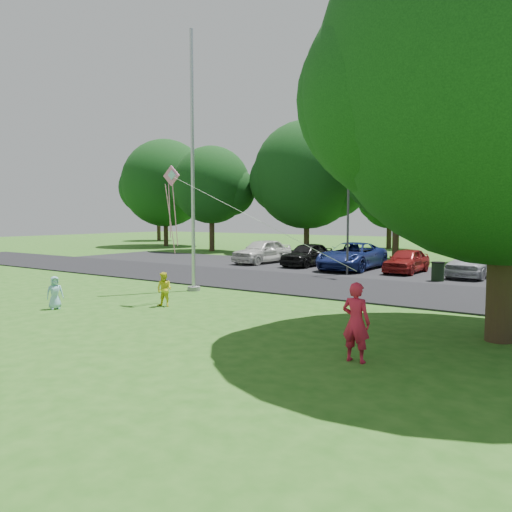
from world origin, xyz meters
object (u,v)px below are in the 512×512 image
Objects in this scene: big_tree at (503,82)px; child_blue at (55,293)px; woman at (356,322)px; trash_can at (438,272)px; street_lamp at (351,207)px; kite at (174,189)px; child_yellow at (164,289)px; flagpole at (193,184)px.

big_tree is 10.10× the size of child_blue.
big_tree is at bearing -52.29° from child_blue.
trash_can is at bearing -80.51° from woman.
street_lamp is 13.02m from big_tree.
child_yellow is at bearing -89.40° from kite.
flagpole reaches higher than street_lamp.
trash_can is at bearing 21.02° from street_lamp.
child_blue is at bearing -87.15° from street_lamp.
big_tree is 13.70m from child_blue.
woman is (-2.00, -3.38, -5.13)m from big_tree.
flagpole is 11.41m from trash_can.
child_yellow is at bearing -63.95° from flagpole.
street_lamp reaches higher than child_yellow.
big_tree is at bearing -0.05° from kite.
big_tree is 11.05m from child_yellow.
big_tree is 6.50× the size of woman.
woman is 10.12m from child_blue.
big_tree reaches higher than flagpole.
trash_can is at bearing 47.84° from flagpole.
child_blue is at bearing -134.88° from kite.
big_tree reaches higher than woman.
street_lamp is 11.54m from child_yellow.
child_yellow is 3.40m from child_blue.
kite is (2.49, 2.82, 3.28)m from child_blue.
child_yellow is at bearing -78.16° from street_lamp.
woman is 8.66m from kite.
kite is at bearing -18.66° from woman.
woman reaches higher than child_yellow.
street_lamp is at bearing -64.26° from woman.
street_lamp is at bearing 128.82° from big_tree.
big_tree is 1.29× the size of kite.
street_lamp is 14.83m from woman.
child_yellow is (1.54, -3.16, -3.61)m from flagpole.
flagpole is 1.23× the size of kite.
woman is 1.55× the size of child_blue.
kite reaches higher than child_yellow.
big_tree is at bearing -119.12° from woman.
kite is (-1.62, -10.53, 0.45)m from street_lamp.
kite is (-5.74, -10.60, 3.35)m from trash_can.
kite is at bearing -118.43° from trash_can.
street_lamp is at bearing 4.89° from child_blue.
trash_can is 12.51m from kite.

